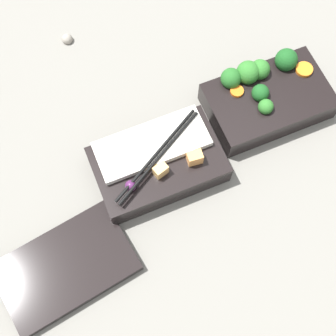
% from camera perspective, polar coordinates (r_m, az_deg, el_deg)
% --- Properties ---
extents(ground_plane, '(3.00, 3.00, 0.00)m').
position_cam_1_polar(ground_plane, '(0.83, 5.10, 3.99)').
color(ground_plane, slate).
extents(bento_tray_vegetable, '(0.21, 0.13, 0.08)m').
position_cam_1_polar(bento_tray_vegetable, '(0.85, 11.86, 8.54)').
color(bento_tray_vegetable, black).
rests_on(bento_tray_vegetable, ground_plane).
extents(bento_tray_rice, '(0.21, 0.13, 0.07)m').
position_cam_1_polar(bento_tray_rice, '(0.77, -1.28, 0.71)').
color(bento_tray_rice, black).
rests_on(bento_tray_rice, ground_plane).
extents(bento_lid, '(0.22, 0.16, 0.02)m').
position_cam_1_polar(bento_lid, '(0.76, -12.30, -11.73)').
color(bento_lid, black).
rests_on(bento_lid, ground_plane).
extents(pebble_1, '(0.02, 0.02, 0.02)m').
position_cam_1_polar(pebble_1, '(0.95, -12.18, 15.10)').
color(pebble_1, gray).
rests_on(pebble_1, ground_plane).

